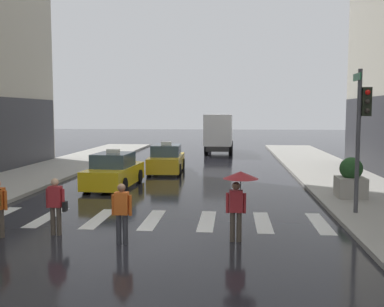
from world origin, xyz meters
TOP-DOWN VIEW (x-y plane):
  - ground_plane at (0.00, 0.00)m, footprint 160.00×160.00m
  - crosswalk_markings at (-0.00, 3.00)m, footprint 11.30×2.80m
  - traffic_light_pole at (6.88, 4.04)m, footprint 0.44×0.84m
  - taxi_lead at (-2.95, 9.16)m, footprint 2.07×4.61m
  - taxi_second at (-1.25, 14.58)m, footprint 2.06×4.60m
  - box_truck at (1.48, 26.71)m, footprint 2.35×7.57m
  - pedestrian_with_umbrella at (2.79, 0.77)m, footprint 0.96×0.96m
  - pedestrian_with_handbag at (-2.43, 0.95)m, footprint 0.60×0.24m
  - pedestrian_plain_coat at (-0.31, 0.21)m, footprint 0.55×0.24m
  - planter_near_corner at (7.32, 6.80)m, footprint 1.10×1.10m

SIDE VIEW (x-z plane):
  - ground_plane at x=0.00m, z-range 0.00..0.00m
  - crosswalk_markings at x=0.00m, z-range 0.00..0.01m
  - taxi_lead at x=-2.95m, z-range -0.18..1.63m
  - taxi_second at x=-1.25m, z-range -0.18..1.63m
  - planter_near_corner at x=7.32m, z-range 0.07..1.67m
  - pedestrian_with_handbag at x=-2.43m, z-range 0.11..1.76m
  - pedestrian_plain_coat at x=-0.31m, z-range 0.11..1.76m
  - pedestrian_with_umbrella at x=2.79m, z-range 0.55..2.49m
  - box_truck at x=1.48m, z-range 0.18..3.53m
  - traffic_light_pole at x=6.88m, z-range 0.86..5.66m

